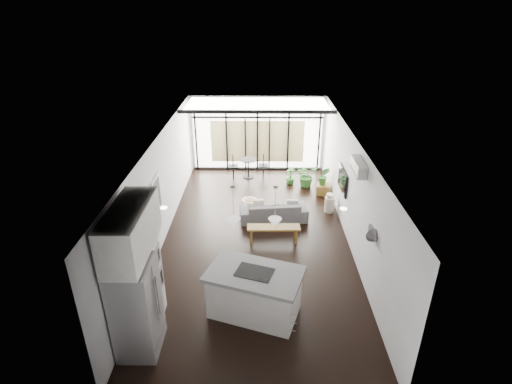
{
  "coord_description": "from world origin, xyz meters",
  "views": [
    {
      "loc": [
        0.11,
        -9.36,
        5.94
      ],
      "look_at": [
        0.0,
        0.3,
        1.25
      ],
      "focal_mm": 28.0,
      "sensor_mm": 36.0,
      "label": 1
    }
  ],
  "objects_px": {
    "island": "(255,293)",
    "fridge": "(137,308)",
    "tv": "(343,180)",
    "milk_can": "(330,203)",
    "console_bench": "(273,234)",
    "pouf": "(250,205)",
    "sofa": "(274,208)"
  },
  "relations": [
    {
      "from": "island",
      "to": "tv",
      "type": "bearing_deg",
      "value": 76.65
    },
    {
      "from": "console_bench",
      "to": "pouf",
      "type": "relative_size",
      "value": 2.93
    },
    {
      "from": "island",
      "to": "milk_can",
      "type": "bearing_deg",
      "value": 81.91
    },
    {
      "from": "island",
      "to": "sofa",
      "type": "bearing_deg",
      "value": 101.4
    },
    {
      "from": "fridge",
      "to": "console_bench",
      "type": "relative_size",
      "value": 1.32
    },
    {
      "from": "pouf",
      "to": "tv",
      "type": "relative_size",
      "value": 0.44
    },
    {
      "from": "sofa",
      "to": "milk_can",
      "type": "relative_size",
      "value": 3.3
    },
    {
      "from": "island",
      "to": "fridge",
      "type": "relative_size",
      "value": 1.01
    },
    {
      "from": "pouf",
      "to": "tv",
      "type": "xyz_separation_m",
      "value": [
        2.67,
        -0.54,
        1.11
      ]
    },
    {
      "from": "island",
      "to": "fridge",
      "type": "xyz_separation_m",
      "value": [
        -2.11,
        -0.93,
        0.42
      ]
    },
    {
      "from": "island",
      "to": "sofa",
      "type": "distance_m",
      "value": 3.98
    },
    {
      "from": "island",
      "to": "console_bench",
      "type": "xyz_separation_m",
      "value": [
        0.47,
        2.74,
        -0.29
      ]
    },
    {
      "from": "pouf",
      "to": "milk_can",
      "type": "bearing_deg",
      "value": -0.21
    },
    {
      "from": "console_bench",
      "to": "island",
      "type": "bearing_deg",
      "value": -100.77
    },
    {
      "from": "fridge",
      "to": "pouf",
      "type": "xyz_separation_m",
      "value": [
        1.89,
        5.39,
        -0.74
      ]
    },
    {
      "from": "island",
      "to": "milk_can",
      "type": "relative_size",
      "value": 3.14
    },
    {
      "from": "island",
      "to": "milk_can",
      "type": "xyz_separation_m",
      "value": [
        2.24,
        4.44,
        -0.21
      ]
    },
    {
      "from": "console_bench",
      "to": "tv",
      "type": "distance_m",
      "value": 2.55
    },
    {
      "from": "sofa",
      "to": "pouf",
      "type": "distance_m",
      "value": 0.9
    },
    {
      "from": "island",
      "to": "console_bench",
      "type": "distance_m",
      "value": 2.79
    },
    {
      "from": "fridge",
      "to": "sofa",
      "type": "relative_size",
      "value": 0.94
    },
    {
      "from": "sofa",
      "to": "milk_can",
      "type": "xyz_separation_m",
      "value": [
        1.74,
        0.5,
        -0.09
      ]
    },
    {
      "from": "sofa",
      "to": "pouf",
      "type": "bearing_deg",
      "value": -41.03
    },
    {
      "from": "fridge",
      "to": "milk_can",
      "type": "relative_size",
      "value": 3.12
    },
    {
      "from": "sofa",
      "to": "console_bench",
      "type": "height_order",
      "value": "sofa"
    },
    {
      "from": "island",
      "to": "pouf",
      "type": "bearing_deg",
      "value": 111.5
    },
    {
      "from": "island",
      "to": "tv",
      "type": "height_order",
      "value": "tv"
    },
    {
      "from": "fridge",
      "to": "console_bench",
      "type": "xyz_separation_m",
      "value": [
        2.58,
        3.67,
        -0.71
      ]
    },
    {
      "from": "console_bench",
      "to": "milk_can",
      "type": "distance_m",
      "value": 2.46
    },
    {
      "from": "milk_can",
      "to": "fridge",
      "type": "bearing_deg",
      "value": -128.98
    },
    {
      "from": "tv",
      "to": "pouf",
      "type": "bearing_deg",
      "value": 168.67
    },
    {
      "from": "pouf",
      "to": "tv",
      "type": "bearing_deg",
      "value": -11.33
    }
  ]
}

